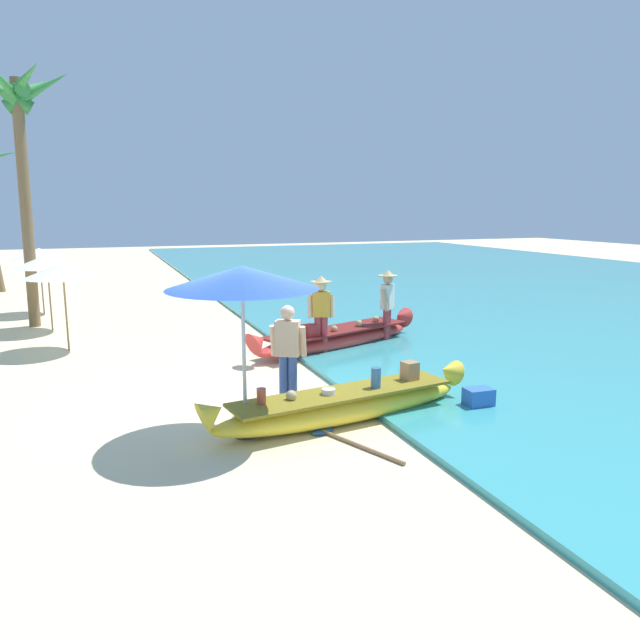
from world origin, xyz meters
TOP-DOWN VIEW (x-y plane):
  - ground_plane at (0.00, 0.00)m, footprint 80.00×80.00m
  - sea at (13.61, 8.00)m, footprint 24.00×56.00m
  - boat_yellow_foreground at (1.10, -1.12)m, footprint 4.37×1.30m
  - boat_red_midground at (2.70, 3.06)m, footprint 4.50×2.23m
  - person_vendor_hatted at (2.17, 2.59)m, footprint 0.58×0.44m
  - person_tourist_customer at (0.52, -0.33)m, footprint 0.57×0.43m
  - person_vendor_assistant at (4.02, 3.23)m, footprint 0.53×0.52m
  - patio_umbrella_large at (-0.35, -1.12)m, footprint 2.01×2.01m
  - parasol_row_0 at (-2.77, 5.00)m, footprint 1.60×1.60m
  - parasol_row_1 at (-3.23, 7.43)m, footprint 1.60×1.60m
  - parasol_row_2 at (-3.60, 10.18)m, footprint 1.60×1.60m
  - palm_tree_tall_inland at (-3.63, 8.18)m, footprint 2.67×2.75m
  - cooler_box at (3.20, -1.43)m, footprint 0.43×0.31m
  - paddle at (0.83, -1.85)m, footprint 0.77×1.51m

SIDE VIEW (x-z plane):
  - ground_plane at x=0.00m, z-range 0.00..0.00m
  - paddle at x=0.83m, z-range 0.00..0.06m
  - sea at x=13.61m, z-range 0.00..0.10m
  - cooler_box at x=3.20m, z-range 0.00..0.36m
  - boat_yellow_foreground at x=1.10m, z-range -0.12..0.64m
  - boat_red_midground at x=2.70m, z-range -0.12..0.64m
  - person_tourist_customer at x=0.52m, z-range 0.11..1.73m
  - person_vendor_assistant at x=4.02m, z-range 0.13..1.81m
  - person_vendor_hatted at x=2.17m, z-range 0.13..1.83m
  - parasol_row_0 at x=-2.77m, z-range 0.79..2.70m
  - parasol_row_1 at x=-3.23m, z-range 0.79..2.70m
  - parasol_row_2 at x=-3.60m, z-range 0.79..2.70m
  - patio_umbrella_large at x=-0.35m, z-range 0.99..3.31m
  - palm_tree_tall_inland at x=-3.63m, z-range 1.94..8.42m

